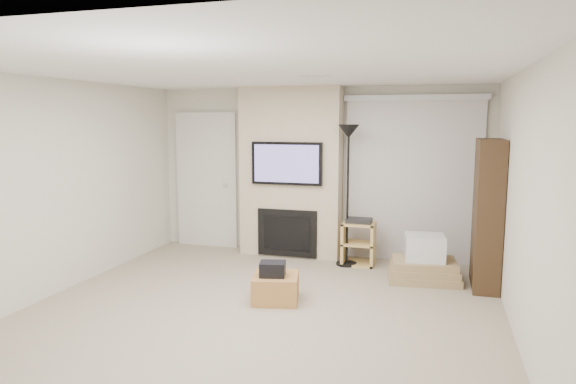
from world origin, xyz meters
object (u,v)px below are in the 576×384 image
(floor_lamp, at_px, (348,155))
(av_stand, at_px, (359,240))
(bookshelf, at_px, (487,214))
(box_stack, at_px, (424,263))
(ottoman, at_px, (276,288))

(floor_lamp, height_order, av_stand, floor_lamp)
(av_stand, bearing_deg, bookshelf, -18.15)
(floor_lamp, xyz_separation_m, box_stack, (1.06, -0.40, -1.32))
(floor_lamp, height_order, bookshelf, floor_lamp)
(bookshelf, bearing_deg, floor_lamp, 165.67)
(av_stand, bearing_deg, floor_lamp, -153.11)
(box_stack, height_order, bookshelf, bookshelf)
(ottoman, distance_m, bookshelf, 2.69)
(ottoman, bearing_deg, av_stand, 68.95)
(ottoman, bearing_deg, bookshelf, 27.72)
(ottoman, relative_size, bookshelf, 0.28)
(floor_lamp, xyz_separation_m, av_stand, (0.15, 0.08, -1.20))
(ottoman, relative_size, av_stand, 0.76)
(floor_lamp, bearing_deg, box_stack, -20.78)
(box_stack, relative_size, bookshelf, 0.53)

